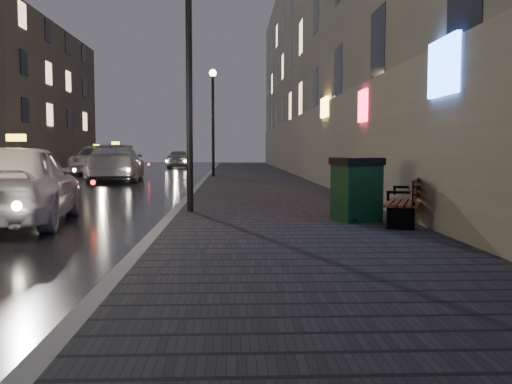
{
  "coord_description": "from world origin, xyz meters",
  "views": [
    {
      "loc": [
        2.75,
        -6.46,
        1.51
      ],
      "look_at": [
        3.13,
        2.25,
        0.85
      ],
      "focal_mm": 40.0,
      "sensor_mm": 36.0,
      "label": 1
    }
  ],
  "objects_px": {
    "taxi_near": "(18,183)",
    "taxi_mid": "(116,163)",
    "bench": "(407,201)",
    "taxi_far": "(97,160)",
    "trash_bin": "(356,189)",
    "lamp_near": "(189,57)",
    "lamp_far": "(213,109)",
    "car_far": "(178,159)"
  },
  "relations": [
    {
      "from": "bench",
      "to": "car_far",
      "type": "xyz_separation_m",
      "value": [
        -7.3,
        34.77,
        0.15
      ]
    },
    {
      "from": "taxi_near",
      "to": "taxi_far",
      "type": "relative_size",
      "value": 0.82
    },
    {
      "from": "trash_bin",
      "to": "taxi_near",
      "type": "distance_m",
      "value": 6.68
    },
    {
      "from": "lamp_near",
      "to": "taxi_mid",
      "type": "height_order",
      "value": "lamp_near"
    },
    {
      "from": "bench",
      "to": "taxi_near",
      "type": "relative_size",
      "value": 0.36
    },
    {
      "from": "taxi_near",
      "to": "taxi_mid",
      "type": "relative_size",
      "value": 0.82
    },
    {
      "from": "lamp_far",
      "to": "bench",
      "type": "bearing_deg",
      "value": -77.55
    },
    {
      "from": "taxi_near",
      "to": "taxi_mid",
      "type": "height_order",
      "value": "taxi_mid"
    },
    {
      "from": "taxi_mid",
      "to": "lamp_far",
      "type": "bearing_deg",
      "value": -173.34
    },
    {
      "from": "taxi_near",
      "to": "taxi_far",
      "type": "bearing_deg",
      "value": -87.52
    },
    {
      "from": "bench",
      "to": "taxi_near",
      "type": "xyz_separation_m",
      "value": [
        -7.42,
        1.45,
        0.25
      ]
    },
    {
      "from": "lamp_near",
      "to": "taxi_far",
      "type": "bearing_deg",
      "value": 107.92
    },
    {
      "from": "bench",
      "to": "taxi_mid",
      "type": "bearing_deg",
      "value": 137.02
    },
    {
      "from": "bench",
      "to": "trash_bin",
      "type": "relative_size",
      "value": 1.47
    },
    {
      "from": "lamp_far",
      "to": "bench",
      "type": "height_order",
      "value": "lamp_far"
    },
    {
      "from": "bench",
      "to": "car_far",
      "type": "relative_size",
      "value": 0.41
    },
    {
      "from": "lamp_near",
      "to": "bench",
      "type": "distance_m",
      "value": 5.54
    },
    {
      "from": "lamp_near",
      "to": "taxi_mid",
      "type": "relative_size",
      "value": 0.89
    },
    {
      "from": "car_far",
      "to": "bench",
      "type": "bearing_deg",
      "value": 98.72
    },
    {
      "from": "lamp_far",
      "to": "taxi_far",
      "type": "relative_size",
      "value": 0.89
    },
    {
      "from": "lamp_near",
      "to": "car_far",
      "type": "relative_size",
      "value": 1.23
    },
    {
      "from": "lamp_far",
      "to": "taxi_mid",
      "type": "distance_m",
      "value": 5.4
    },
    {
      "from": "taxi_near",
      "to": "taxi_far",
      "type": "xyz_separation_m",
      "value": [
        -3.91,
        23.41,
        -0.01
      ]
    },
    {
      "from": "bench",
      "to": "car_far",
      "type": "distance_m",
      "value": 35.53
    },
    {
      "from": "taxi_mid",
      "to": "car_far",
      "type": "bearing_deg",
      "value": -99.95
    },
    {
      "from": "lamp_near",
      "to": "taxi_mid",
      "type": "distance_m",
      "value": 15.92
    },
    {
      "from": "lamp_far",
      "to": "taxi_mid",
      "type": "relative_size",
      "value": 0.89
    },
    {
      "from": "taxi_near",
      "to": "bench",
      "type": "bearing_deg",
      "value": 161.91
    },
    {
      "from": "taxi_near",
      "to": "taxi_mid",
      "type": "distance_m",
      "value": 16.01
    },
    {
      "from": "lamp_near",
      "to": "taxi_far",
      "type": "height_order",
      "value": "lamp_near"
    },
    {
      "from": "taxi_far",
      "to": "bench",
      "type": "bearing_deg",
      "value": -72.18
    },
    {
      "from": "trash_bin",
      "to": "taxi_near",
      "type": "bearing_deg",
      "value": 155.81
    },
    {
      "from": "car_far",
      "to": "lamp_far",
      "type": "bearing_deg",
      "value": 98.05
    },
    {
      "from": "trash_bin",
      "to": "taxi_far",
      "type": "height_order",
      "value": "taxi_far"
    },
    {
      "from": "lamp_near",
      "to": "lamp_far",
      "type": "xyz_separation_m",
      "value": [
        0.0,
        16.0,
        0.0
      ]
    },
    {
      "from": "car_far",
      "to": "lamp_near",
      "type": "bearing_deg",
      "value": 92.58
    },
    {
      "from": "trash_bin",
      "to": "car_far",
      "type": "height_order",
      "value": "car_far"
    },
    {
      "from": "lamp_far",
      "to": "car_far",
      "type": "xyz_separation_m",
      "value": [
        -3.24,
        16.37,
        -2.76
      ]
    },
    {
      "from": "taxi_mid",
      "to": "taxi_far",
      "type": "relative_size",
      "value": 1.0
    },
    {
      "from": "lamp_near",
      "to": "taxi_mid",
      "type": "bearing_deg",
      "value": 107.08
    },
    {
      "from": "lamp_near",
      "to": "car_far",
      "type": "xyz_separation_m",
      "value": [
        -3.24,
        32.37,
        -2.76
      ]
    },
    {
      "from": "taxi_far",
      "to": "taxi_near",
      "type": "bearing_deg",
      "value": -87.19
    }
  ]
}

